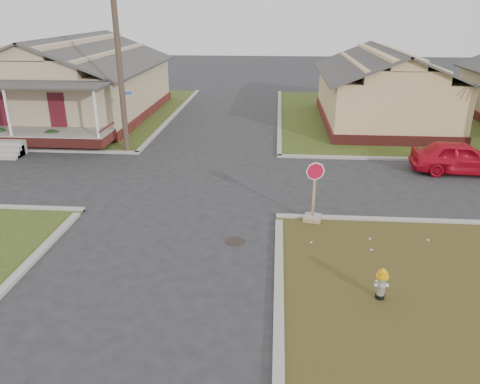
# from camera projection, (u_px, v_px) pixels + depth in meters

# --- Properties ---
(ground) EXTENTS (120.00, 120.00, 0.00)m
(ground) POSITION_uv_depth(u_px,v_px,m) (170.00, 232.00, 15.50)
(ground) COLOR #28292B
(ground) RESTS_ON ground
(verge_far_left) EXTENTS (19.00, 19.00, 0.05)m
(verge_far_left) POSITION_uv_depth(u_px,v_px,m) (45.00, 112.00, 33.12)
(verge_far_left) COLOR #36481A
(verge_far_left) RESTS_ON ground
(curbs) EXTENTS (80.00, 40.00, 0.12)m
(curbs) POSITION_uv_depth(u_px,v_px,m) (195.00, 180.00, 20.13)
(curbs) COLOR #A9A098
(curbs) RESTS_ON ground
(manhole) EXTENTS (0.64, 0.64, 0.01)m
(manhole) POSITION_uv_depth(u_px,v_px,m) (235.00, 241.00, 14.87)
(manhole) COLOR black
(manhole) RESTS_ON ground
(corner_house) EXTENTS (10.10, 15.50, 5.30)m
(corner_house) POSITION_uv_depth(u_px,v_px,m) (74.00, 83.00, 30.85)
(corner_house) COLOR maroon
(corner_house) RESTS_ON ground
(side_house_yellow) EXTENTS (7.60, 11.60, 4.70)m
(side_house_yellow) POSITION_uv_depth(u_px,v_px,m) (383.00, 88.00, 29.24)
(side_house_yellow) COLOR maroon
(side_house_yellow) RESTS_ON ground
(utility_pole) EXTENTS (1.80, 0.28, 9.00)m
(utility_pole) POSITION_uv_depth(u_px,v_px,m) (119.00, 58.00, 22.33)
(utility_pole) COLOR #473429
(utility_pole) RESTS_ON ground
(fire_hydrant) EXTENTS (0.32, 0.32, 0.86)m
(fire_hydrant) POSITION_uv_depth(u_px,v_px,m) (382.00, 282.00, 11.73)
(fire_hydrant) COLOR black
(fire_hydrant) RESTS_ON ground
(stop_sign) EXTENTS (0.60, 0.59, 2.12)m
(stop_sign) POSITION_uv_depth(u_px,v_px,m) (313.00, 208.00, 16.08)
(stop_sign) COLOR tan
(stop_sign) RESTS_ON ground
(red_sedan) EXTENTS (4.30, 1.93, 1.44)m
(red_sedan) POSITION_uv_depth(u_px,v_px,m) (460.00, 157.00, 20.76)
(red_sedan) COLOR red
(red_sedan) RESTS_ON ground
(hedge_right) EXTENTS (1.28, 1.05, 0.98)m
(hedge_right) POSITION_uv_depth(u_px,v_px,m) (53.00, 138.00, 24.58)
(hedge_right) COLOR black
(hedge_right) RESTS_ON verge_far_left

